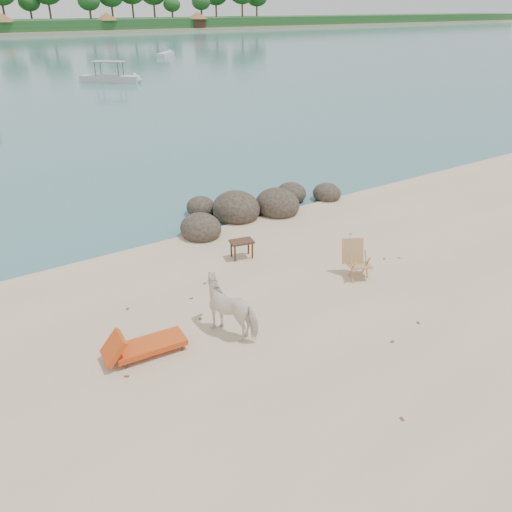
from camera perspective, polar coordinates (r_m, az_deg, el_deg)
The scene contains 8 objects.
boulders at distance 16.93m, azimuth -0.40°, elevation 5.52°, with size 6.51×2.95×1.16m.
cow at distance 10.69m, azimuth -2.69°, elevation -5.88°, with size 0.65×1.44×1.21m, color white.
side_table at distance 13.90m, azimuth -1.63°, elevation 0.67°, with size 0.64×0.41×0.51m, color #382116, non-canonical shape.
lounge_chair at distance 10.44m, azimuth -12.06°, elevation -9.67°, with size 1.79×0.63×0.54m, color #BF5716, non-canonical shape.
deck_chair at distance 13.08m, azimuth 11.78°, elevation -0.60°, with size 0.61×0.67×0.96m, color tan, non-canonical shape.
boat_mid at distance 50.45m, azimuth -16.50°, elevation 20.23°, with size 6.10×1.37×2.97m, color #BABAB6, non-canonical shape.
boat_far at distance 75.59m, azimuth -10.30°, elevation 21.80°, with size 5.25×1.18×0.61m, color beige, non-canonical shape.
dead_leaves at distance 11.77m, azimuth 5.25°, elevation -6.09°, with size 8.28×6.67×0.00m.
Camera 1 is at (-5.83, -6.88, 6.37)m, focal length 35.00 mm.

